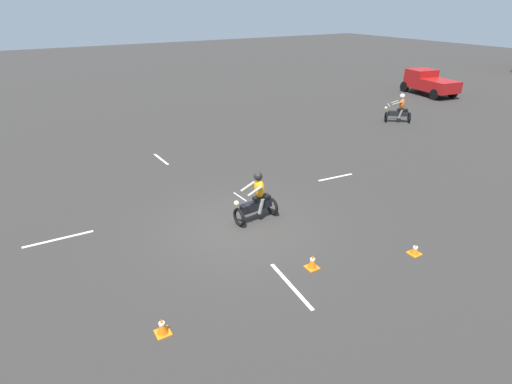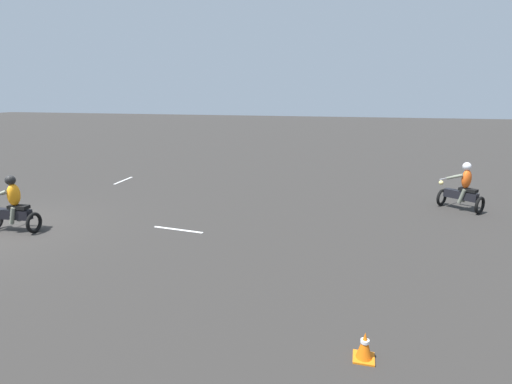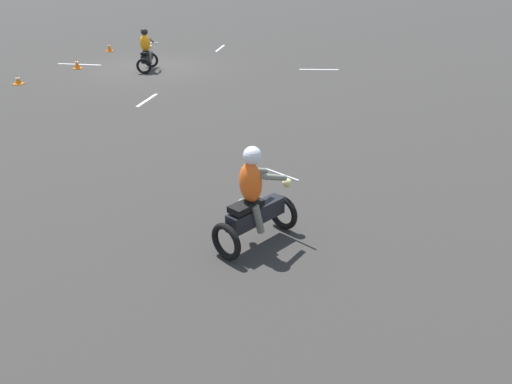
% 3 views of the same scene
% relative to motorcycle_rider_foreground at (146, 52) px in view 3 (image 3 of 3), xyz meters
% --- Properties ---
extents(ground_plane, '(120.00, 120.00, 0.00)m').
position_rel_motorcycle_rider_foreground_xyz_m(ground_plane, '(0.13, -0.66, -0.73)').
color(ground_plane, '#2D2B28').
extents(motorcycle_rider_foreground, '(0.74, 1.53, 1.66)m').
position_rel_motorcycle_rider_foreground_xyz_m(motorcycle_rider_foreground, '(0.00, 0.00, 0.00)').
color(motorcycle_rider_foreground, black).
rests_on(motorcycle_rider_foreground, ground).
extents(motorcycle_rider_background, '(1.34, 1.47, 1.66)m').
position_rel_motorcycle_rider_foreground_xyz_m(motorcycle_rider_background, '(-5.61, 12.97, 0.00)').
color(motorcycle_rider_background, black).
rests_on(motorcycle_rider_background, ground).
extents(traffic_cone_near_left, '(0.32, 0.32, 0.41)m').
position_rel_motorcycle_rider_foreground_xyz_m(traffic_cone_near_left, '(3.19, -4.26, -0.53)').
color(traffic_cone_near_left, orange).
rests_on(traffic_cone_near_left, ground).
extents(traffic_cone_near_right, '(0.32, 0.32, 0.31)m').
position_rel_motorcycle_rider_foreground_xyz_m(traffic_cone_near_right, '(3.95, 2.79, -0.58)').
color(traffic_cone_near_right, orange).
rests_on(traffic_cone_near_right, ground).
extents(traffic_cone_far_right, '(0.32, 0.32, 0.40)m').
position_rel_motorcycle_rider_foreground_xyz_m(traffic_cone_far_right, '(2.99, -0.09, -0.53)').
color(traffic_cone_far_right, orange).
rests_on(traffic_cone_far_right, ground).
extents(lane_stripe_e, '(1.98, 0.25, 0.01)m').
position_rel_motorcycle_rider_foreground_xyz_m(lane_stripe_e, '(3.30, -0.99, -0.72)').
color(lane_stripe_e, silver).
rests_on(lane_stripe_e, ground).
extents(lane_stripe_n, '(0.25, 1.61, 0.01)m').
position_rel_motorcycle_rider_foreground_xyz_m(lane_stripe_n, '(-1.31, 4.48, -0.72)').
color(lane_stripe_n, silver).
rests_on(lane_stripe_n, ground).
extents(lane_stripe_w, '(1.60, 0.19, 0.01)m').
position_rel_motorcycle_rider_foreground_xyz_m(lane_stripe_w, '(-6.88, -0.88, -0.72)').
color(lane_stripe_w, silver).
rests_on(lane_stripe_w, ground).
extents(lane_stripe_s, '(0.19, 1.96, 0.01)m').
position_rel_motorcycle_rider_foreground_xyz_m(lane_stripe_s, '(-2.02, -5.70, -0.72)').
color(lane_stripe_s, silver).
rests_on(lane_stripe_s, ground).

